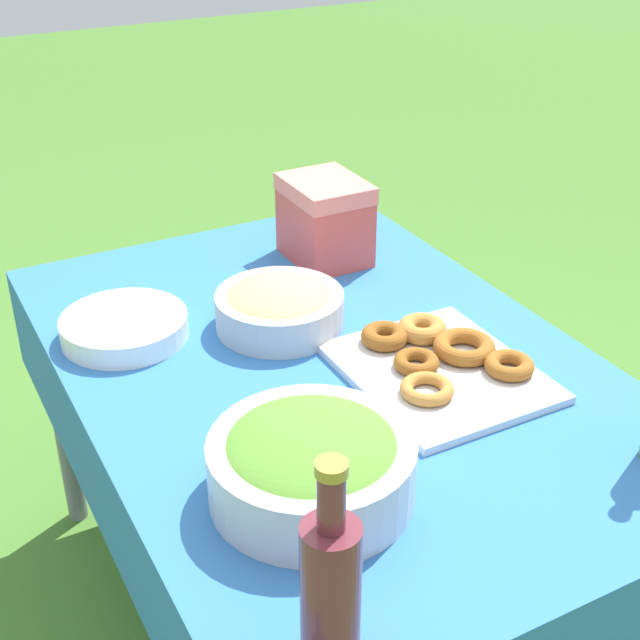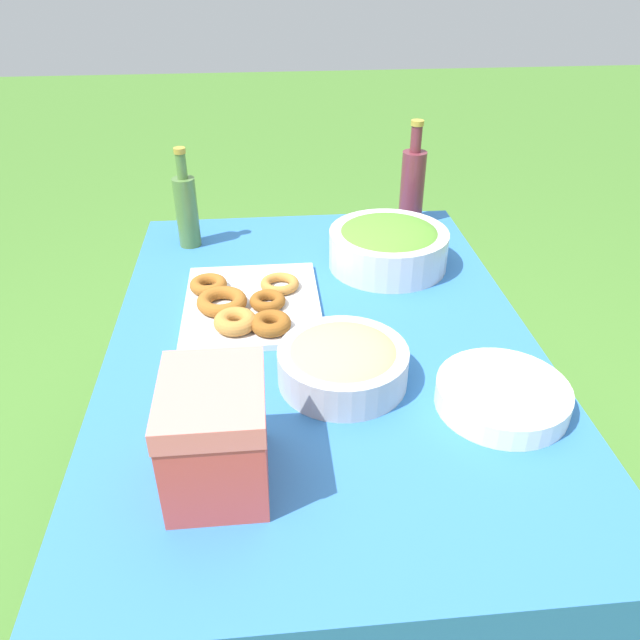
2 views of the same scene
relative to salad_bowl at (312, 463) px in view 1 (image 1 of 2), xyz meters
name	(u,v)px [view 1 (image 1 of 2)]	position (x,y,z in m)	size (l,w,h in m)	color
ground_plane	(328,622)	(-0.33, 0.21, -0.79)	(14.00, 14.00, 0.00)	#477A2D
picnic_table	(329,400)	(-0.33, 0.21, -0.15)	(1.41, 0.96, 0.72)	#2D6BB2
salad_bowl	(312,463)	(0.00, 0.00, 0.00)	(0.32, 0.32, 0.12)	silver
pasta_bowl	(280,306)	(-0.50, 0.19, -0.02)	(0.27, 0.27, 0.10)	#B2B7BC
donut_platter	(439,362)	(-0.21, 0.38, -0.04)	(0.39, 0.33, 0.05)	silver
plate_stack	(124,327)	(-0.61, -0.11, -0.04)	(0.26, 0.26, 0.05)	white
wine_bottle	(331,591)	(0.29, -0.13, 0.06)	(0.07, 0.07, 0.32)	maroon
cooler_box	(325,220)	(-0.75, 0.43, 0.04)	(0.21, 0.17, 0.20)	#E04C42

